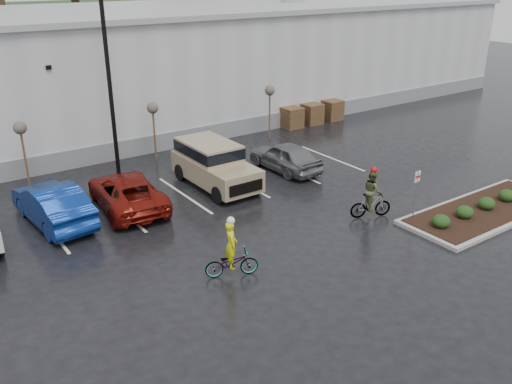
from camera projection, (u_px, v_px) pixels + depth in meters
ground at (348, 249)px, 19.89m from camera, size 120.00×120.00×0.00m
warehouse at (113, 66)px, 35.11m from camera, size 60.50×15.50×7.20m
wooded_ridge at (25, 41)px, 52.75m from camera, size 80.00×25.00×6.00m
lamppost at (107, 60)px, 24.66m from camera, size 0.50×1.00×9.22m
sapling_west at (21, 131)px, 24.42m from camera, size 0.60×0.60×3.20m
sapling_mid at (153, 111)px, 27.87m from camera, size 0.60×0.60×3.20m
sapling_east at (270, 93)px, 31.86m from camera, size 0.60×0.60×3.20m
pallet_stack_a at (291, 118)px, 34.73m from camera, size 1.20×1.20×1.35m
pallet_stack_b at (312, 114)px, 35.64m from camera, size 1.20×1.20×1.35m
pallet_stack_c at (332, 110)px, 36.59m from camera, size 1.20×1.20×1.35m
curb_island at (485, 211)px, 22.83m from camera, size 8.00×3.00×0.15m
mulch_bed at (486, 209)px, 22.79m from camera, size 7.60×2.60×0.04m
shrub_a at (441, 221)px, 21.10m from camera, size 0.70×0.70×0.52m
shrub_b at (465, 212)px, 21.90m from camera, size 0.70×0.70×0.52m
shrub_c at (487, 204)px, 22.70m from camera, size 0.70×0.70×0.52m
shrub_d at (507, 196)px, 23.50m from camera, size 0.70×0.70×0.52m
fire_lane_sign at (416, 189)px, 21.52m from camera, size 0.30×0.05×2.20m
car_blue at (53, 204)px, 21.63m from camera, size 2.18×5.15×1.65m
car_red at (127, 192)px, 23.05m from camera, size 2.95×5.45×1.45m
suv_tan at (216, 166)px, 25.21m from camera, size 2.20×5.10×2.06m
car_grey at (285, 156)px, 27.38m from camera, size 1.86×4.38×1.48m
cyclist_hivis at (232, 258)px, 17.92m from camera, size 1.89×1.26×2.17m
cyclist_olive at (371, 199)px, 22.15m from camera, size 1.76×1.10×2.21m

